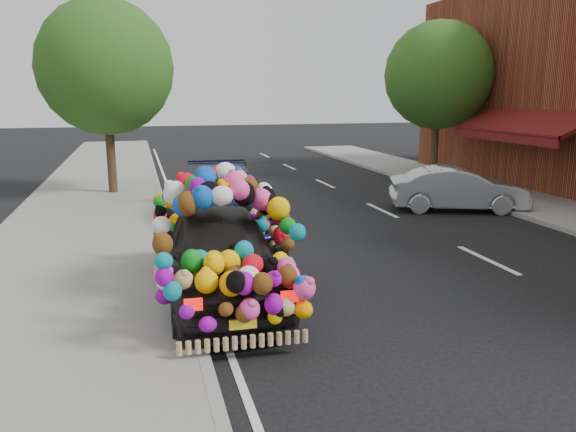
# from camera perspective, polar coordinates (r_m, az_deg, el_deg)

# --- Properties ---
(ground) EXTENTS (100.00, 100.00, 0.00)m
(ground) POSITION_cam_1_polar(r_m,az_deg,el_deg) (10.27, 2.70, -6.00)
(ground) COLOR black
(ground) RESTS_ON ground
(sidewalk) EXTENTS (4.00, 60.00, 0.12)m
(sidewalk) POSITION_cam_1_polar(r_m,az_deg,el_deg) (9.89, -21.98, -7.29)
(sidewalk) COLOR gray
(sidewalk) RESTS_ON ground
(kerb) EXTENTS (0.15, 60.00, 0.13)m
(kerb) POSITION_cam_1_polar(r_m,az_deg,el_deg) (9.82, -10.56, -6.67)
(kerb) COLOR gray
(kerb) RESTS_ON ground
(footpath_far) EXTENTS (3.00, 40.00, 0.12)m
(footpath_far) POSITION_cam_1_polar(r_m,az_deg,el_deg) (16.92, 26.76, 0.20)
(footpath_far) COLOR gray
(footpath_far) RESTS_ON ground
(lane_markings) EXTENTS (6.00, 50.00, 0.01)m
(lane_markings) POSITION_cam_1_polar(r_m,az_deg,el_deg) (11.83, 19.59, -4.21)
(lane_markings) COLOR silver
(lane_markings) RESTS_ON ground
(tree_near_sidewalk) EXTENTS (4.20, 4.20, 6.13)m
(tree_near_sidewalk) POSITION_cam_1_polar(r_m,az_deg,el_deg) (18.81, -18.09, 14.16)
(tree_near_sidewalk) COLOR #332114
(tree_near_sidewalk) RESTS_ON ground
(tree_far_b) EXTENTS (4.00, 4.00, 5.90)m
(tree_far_b) POSITION_cam_1_polar(r_m,az_deg,el_deg) (22.20, 15.04, 13.63)
(tree_far_b) COLOR #332114
(tree_far_b) RESTS_ON ground
(plush_art_car) EXTENTS (2.22, 4.56, 2.11)m
(plush_art_car) POSITION_cam_1_polar(r_m,az_deg,el_deg) (8.84, -6.84, -1.81)
(plush_art_car) COLOR black
(plush_art_car) RESTS_ON ground
(navy_sedan) EXTENTS (2.19, 4.92, 1.40)m
(navy_sedan) POSITION_cam_1_polar(r_m,az_deg,el_deg) (14.16, -6.35, 1.98)
(navy_sedan) COLOR #0A0D33
(navy_sedan) RESTS_ON ground
(silver_hatchback) EXTENTS (3.95, 2.49, 1.23)m
(silver_hatchback) POSITION_cam_1_polar(r_m,az_deg,el_deg) (16.43, 16.87, 2.64)
(silver_hatchback) COLOR #AAACB2
(silver_hatchback) RESTS_ON ground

